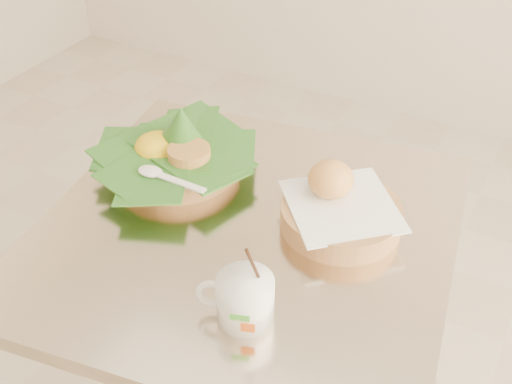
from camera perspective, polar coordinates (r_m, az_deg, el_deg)
The scene contains 4 objects.
cafe_table at distance 1.27m, azimuth -0.74°, elevation -10.72°, with size 0.80×0.80×0.75m.
rice_basket at distance 1.24m, azimuth -7.15°, elevation 3.67°, with size 0.30×0.30×0.15m.
bread_basket at distance 1.11m, azimuth 7.41°, elevation -1.52°, with size 0.25×0.25×0.11m.
coffee_mug at distance 0.94m, azimuth -1.11°, elevation -9.37°, with size 0.11×0.09×0.15m.
Camera 1 is at (0.62, -0.73, 1.47)m, focal length 45.00 mm.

